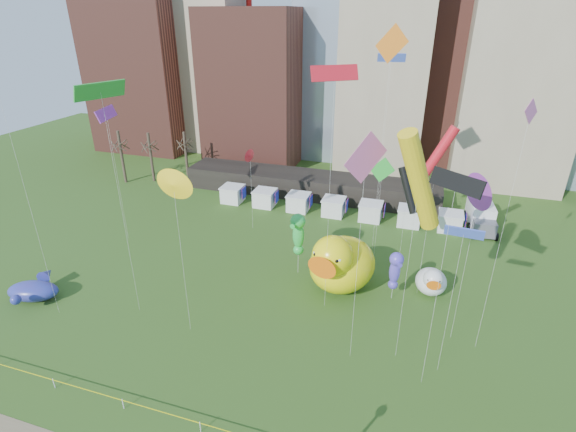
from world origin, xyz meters
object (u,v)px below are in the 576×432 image
(small_duck, at_px, (431,281))
(box_truck, at_px, (481,215))
(seahorse_purple, at_px, (395,268))
(big_duck, at_px, (340,263))
(seahorse_green, at_px, (298,231))
(whale_inflatable, at_px, (34,290))

(small_duck, relative_size, box_truck, 0.55)
(seahorse_purple, height_order, box_truck, seahorse_purple)
(big_duck, xyz_separation_m, box_truck, (14.39, 19.33, -1.43))
(seahorse_green, bearing_deg, box_truck, 53.46)
(big_duck, height_order, whale_inflatable, big_duck)
(whale_inflatable, relative_size, box_truck, 0.81)
(small_duck, height_order, seahorse_purple, seahorse_purple)
(whale_inflatable, bearing_deg, seahorse_purple, 1.91)
(whale_inflatable, bearing_deg, small_duck, 3.23)
(whale_inflatable, bearing_deg, big_duck, 5.12)
(seahorse_green, distance_m, seahorse_purple, 10.20)
(whale_inflatable, bearing_deg, box_truck, 19.66)
(big_duck, distance_m, seahorse_green, 5.36)
(seahorse_purple, relative_size, box_truck, 0.67)
(seahorse_green, xyz_separation_m, box_truck, (19.14, 17.80, -3.38))
(whale_inflatable, height_order, box_truck, box_truck)
(seahorse_green, distance_m, box_truck, 26.35)
(small_duck, distance_m, box_truck, 18.29)
(big_duck, xyz_separation_m, seahorse_green, (-4.75, 1.53, 1.95))
(big_duck, relative_size, whale_inflatable, 1.51)
(seahorse_green, relative_size, seahorse_purple, 1.35)
(big_duck, relative_size, seahorse_purple, 1.82)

